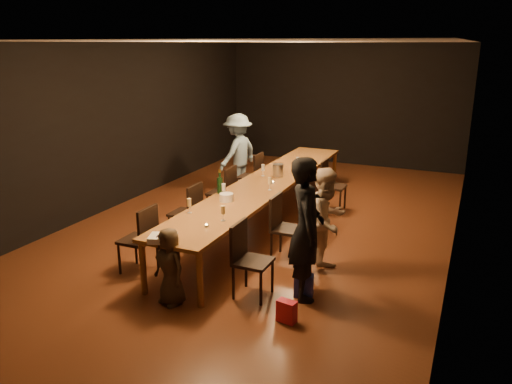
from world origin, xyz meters
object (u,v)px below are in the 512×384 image
at_px(plate_stack, 226,197).
at_px(chair_left_1, 185,212).
at_px(woman_birthday, 306,229).
at_px(woman_tan, 326,221).
at_px(child, 170,266).
at_px(chair_left_0, 137,239).
at_px(champagne_bottle, 220,182).
at_px(chair_left_2, 221,192).
at_px(birthday_cake, 163,238).
at_px(ice_bucket, 278,170).
at_px(chair_right_0, 253,261).
at_px(chair_right_1, 288,228).
at_px(chair_right_3, 334,186).
at_px(man_blue, 238,153).
at_px(table, 266,185).
at_px(chair_right_2, 314,204).
at_px(chair_left_3, 250,176).

bearing_deg(plate_stack, chair_left_1, 179.08).
relative_size(woman_birthday, woman_tan, 1.21).
bearing_deg(child, chair_left_0, 168.19).
bearing_deg(child, champagne_bottle, 121.82).
distance_m(chair_left_2, woman_birthday, 3.15).
xyz_separation_m(woman_birthday, birthday_cake, (-1.51, -0.76, -0.09)).
height_order(child, ice_bucket, ice_bucket).
xyz_separation_m(chair_left_1, child, (0.88, -1.75, 0.01)).
distance_m(child, ice_bucket, 3.42).
relative_size(chair_right_0, chair_right_1, 1.00).
distance_m(chair_right_3, woman_tan, 2.64).
relative_size(chair_right_0, man_blue, 0.58).
height_order(table, birthday_cake, birthday_cake).
bearing_deg(chair_right_1, plate_stack, -89.30).
height_order(birthday_cake, plate_stack, plate_stack).
height_order(man_blue, plate_stack, man_blue).
relative_size(child, ice_bucket, 4.46).
height_order(chair_right_3, chair_left_1, same).
bearing_deg(chair_left_1, plate_stack, -90.92).
height_order(chair_right_2, chair_left_3, same).
height_order(chair_right_3, birthday_cake, chair_right_3).
height_order(table, chair_left_2, chair_left_2).
xyz_separation_m(table, chair_right_1, (0.85, -1.20, -0.24)).
height_order(champagne_bottle, ice_bucket, champagne_bottle).
xyz_separation_m(chair_right_3, child, (-0.82, -4.15, 0.01)).
xyz_separation_m(child, ice_bucket, (0.01, 3.40, 0.38)).
relative_size(man_blue, plate_stack, 7.90).
relative_size(chair_right_2, man_blue, 0.58).
bearing_deg(chair_left_2, table, -90.00).
bearing_deg(chair_right_3, chair_left_0, -25.28).
distance_m(chair_right_1, woman_birthday, 1.17).
distance_m(woman_birthday, birthday_cake, 1.70).
bearing_deg(chair_left_1, ice_bucket, -28.64).
bearing_deg(chair_left_0, chair_right_2, -35.31).
height_order(woman_birthday, ice_bucket, woman_birthday).
bearing_deg(chair_right_2, ice_bucket, -118.81).
relative_size(chair_right_3, woman_tan, 0.65).
distance_m(chair_left_2, birthday_cake, 3.02).
bearing_deg(man_blue, chair_left_3, 58.17).
distance_m(chair_right_1, ice_bucket, 1.87).
relative_size(chair_right_0, chair_left_3, 1.00).
relative_size(child, birthday_cake, 2.51).
relative_size(chair_left_1, woman_birthday, 0.53).
relative_size(chair_right_0, champagne_bottle, 2.47).
height_order(chair_right_0, ice_bucket, ice_bucket).
bearing_deg(birthday_cake, chair_right_0, 8.23).
distance_m(chair_right_3, chair_left_1, 2.94).
bearing_deg(woman_tan, chair_right_1, 97.44).
distance_m(chair_right_0, chair_right_1, 1.20).
relative_size(chair_left_0, woman_tan, 0.65).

